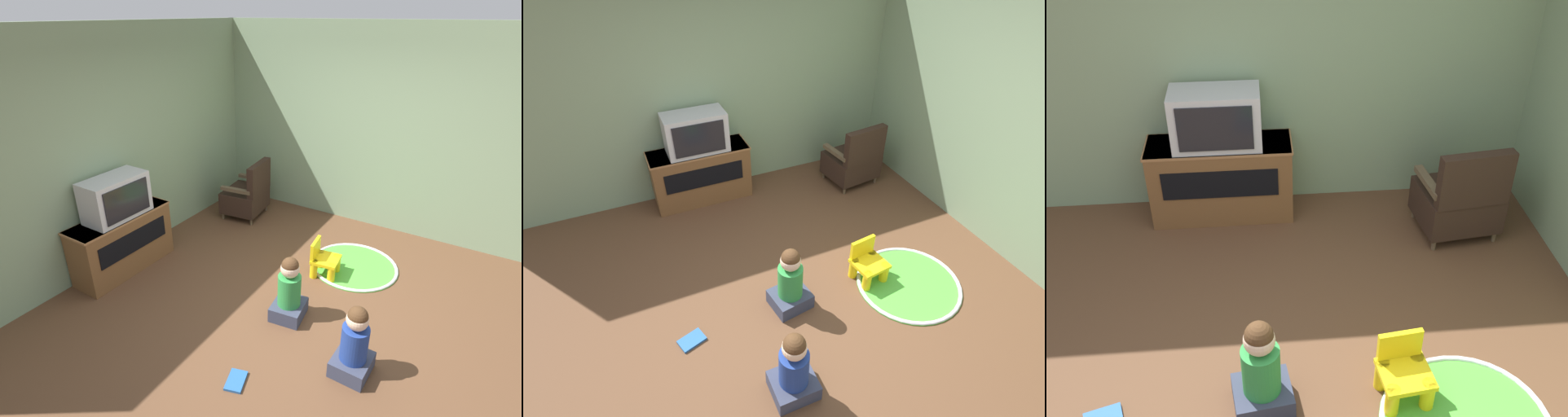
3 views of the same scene
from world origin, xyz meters
The scene contains 10 objects.
ground_plane centered at (0.00, 0.00, 0.00)m, with size 30.00×30.00×0.00m, color brown.
wall_back centered at (-0.30, 2.40, 1.37)m, with size 5.40×0.12×2.75m.
tv_cabinet centered at (-0.42, 2.11, 0.37)m, with size 1.23×0.44×0.71m.
television centered at (-0.42, 2.09, 0.95)m, with size 0.73×0.39×0.48m.
black_armchair centered at (1.56, 1.64, 0.34)m, with size 0.69×0.63×0.87m.
yellow_kid_chair centered at (0.74, 0.02, 0.17)m, with size 0.35×0.34×0.43m.
play_mat centered at (1.08, -0.25, 0.01)m, with size 1.05×1.05×0.04m.
child_watching_left centered at (-0.14, 0.01, 0.30)m, with size 0.39×0.36×0.70m.
child_watching_center centered at (-0.48, -0.80, 0.30)m, with size 0.36×0.32×0.69m.
book centered at (-1.11, -0.01, 0.01)m, with size 0.26×0.21×0.02m.
Camera 2 is at (-1.25, -2.34, 3.11)m, focal length 28.00 mm.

